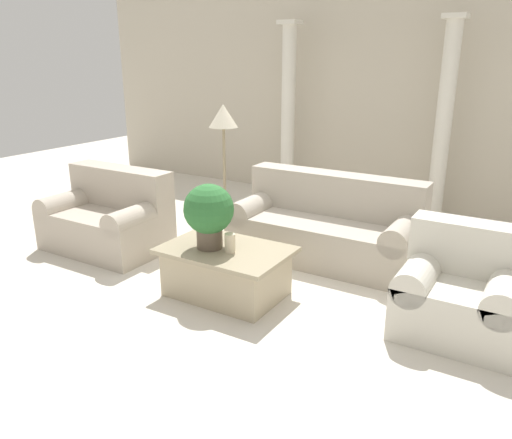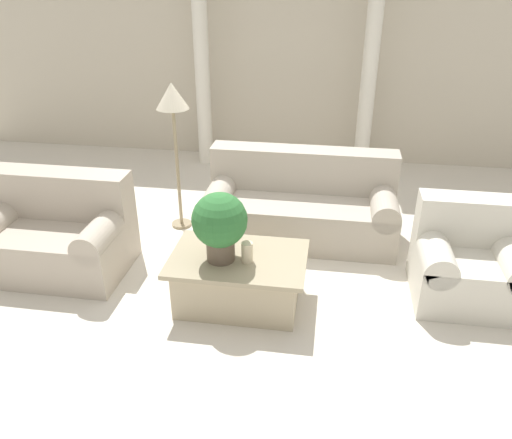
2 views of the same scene
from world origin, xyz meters
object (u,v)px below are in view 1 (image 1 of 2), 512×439
(sofa_long, at_px, (327,227))
(armchair, at_px, (461,291))
(coffee_table, at_px, (226,271))
(floor_lamp, at_px, (223,125))
(loveseat, at_px, (109,217))
(potted_plant, at_px, (209,212))

(sofa_long, xyz_separation_m, armchair, (1.52, -0.89, -0.00))
(coffee_table, distance_m, floor_lamp, 1.94)
(floor_lamp, xyz_separation_m, armchair, (2.85, -0.90, -1.00))
(loveseat, distance_m, coffee_table, 1.85)
(sofa_long, bearing_deg, floor_lamp, 179.95)
(coffee_table, relative_size, potted_plant, 1.94)
(sofa_long, bearing_deg, armchair, -30.40)
(armchair, bearing_deg, floor_lamp, 162.57)
(sofa_long, distance_m, floor_lamp, 1.66)
(loveseat, distance_m, potted_plant, 1.78)
(armchair, bearing_deg, coffee_table, -168.22)
(sofa_long, height_order, loveseat, same)
(coffee_table, height_order, armchair, armchair)
(coffee_table, bearing_deg, armchair, 11.78)
(sofa_long, height_order, armchair, sofa_long)
(floor_lamp, bearing_deg, coffee_table, -55.16)
(coffee_table, relative_size, floor_lamp, 0.72)
(floor_lamp, bearing_deg, loveseat, -132.57)
(loveseat, height_order, armchair, loveseat)
(loveseat, relative_size, potted_plant, 2.30)
(potted_plant, height_order, floor_lamp, floor_lamp)
(coffee_table, bearing_deg, loveseat, 170.55)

